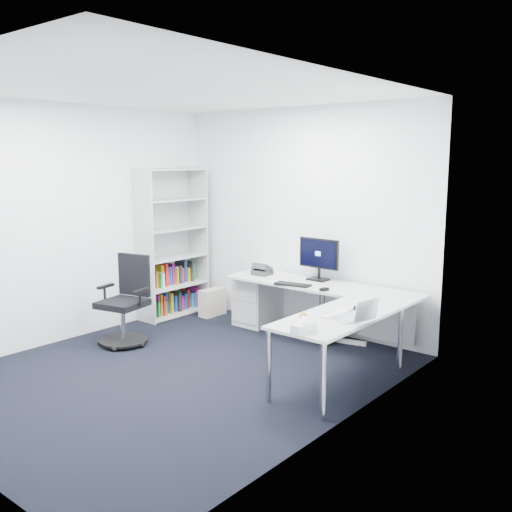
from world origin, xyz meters
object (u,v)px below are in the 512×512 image
Objects in this scene: bookshelf at (172,243)px; laptop at (350,307)px; l_desk at (304,319)px; task_chair at (122,301)px; monitor at (318,259)px.

bookshelf is 6.22× the size of laptop.
laptop is (0.97, -0.71, 0.45)m from l_desk.
task_chair is at bearing -145.06° from l_desk.
laptop is at bearing -13.57° from bookshelf.
bookshelf is at bearing 176.39° from laptop.
l_desk is at bearing -1.32° from bookshelf.
monitor is at bearing 35.53° from task_chair.
monitor is 1.65m from laptop.
bookshelf reaches higher than l_desk.
task_chair is at bearing -67.71° from bookshelf.
laptop is (3.14, -0.76, -0.19)m from bookshelf.
laptop reaches higher than l_desk.
bookshelf is 3.71× the size of monitor.
bookshelf is at bearing -166.40° from monitor.
task_chair is 2.70m from laptop.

